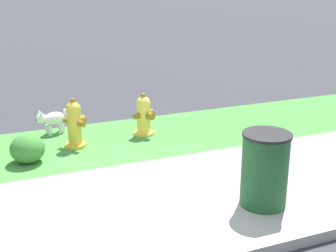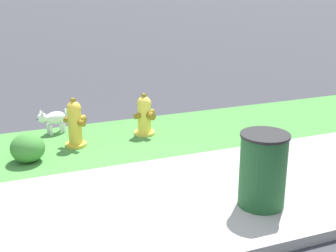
{
  "view_description": "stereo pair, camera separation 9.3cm",
  "coord_description": "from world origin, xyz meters",
  "px_view_note": "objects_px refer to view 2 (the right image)",
  "views": [
    {
      "loc": [
        -1.46,
        -4.49,
        2.56
      ],
      "look_at": [
        0.98,
        1.45,
        0.4
      ],
      "focal_mm": 50.0,
      "sensor_mm": 36.0,
      "label": 1
    },
    {
      "loc": [
        -1.37,
        -4.53,
        2.56
      ],
      "look_at": [
        0.98,
        1.45,
        0.4
      ],
      "focal_mm": 50.0,
      "sensor_mm": 36.0,
      "label": 2
    }
  ],
  "objects_px": {
    "fire_hydrant_near_corner": "(75,123)",
    "shrub_bush_far_verge": "(28,148)",
    "small_white_dog": "(53,119)",
    "trash_bin": "(263,170)",
    "fire_hydrant_at_driveway": "(145,115)"
  },
  "relations": [
    {
      "from": "small_white_dog",
      "to": "shrub_bush_far_verge",
      "type": "relative_size",
      "value": 1.08
    },
    {
      "from": "fire_hydrant_near_corner",
      "to": "shrub_bush_far_verge",
      "type": "relative_size",
      "value": 1.58
    },
    {
      "from": "fire_hydrant_near_corner",
      "to": "trash_bin",
      "type": "bearing_deg",
      "value": -4.22
    },
    {
      "from": "fire_hydrant_at_driveway",
      "to": "shrub_bush_far_verge",
      "type": "xyz_separation_m",
      "value": [
        -1.88,
        -0.48,
        -0.12
      ]
    },
    {
      "from": "fire_hydrant_near_corner",
      "to": "trash_bin",
      "type": "distance_m",
      "value": 3.1
    },
    {
      "from": "fire_hydrant_near_corner",
      "to": "shrub_bush_far_verge",
      "type": "xyz_separation_m",
      "value": [
        -0.74,
        -0.36,
        -0.16
      ]
    },
    {
      "from": "small_white_dog",
      "to": "trash_bin",
      "type": "distance_m",
      "value": 3.83
    },
    {
      "from": "shrub_bush_far_verge",
      "to": "fire_hydrant_at_driveway",
      "type": "bearing_deg",
      "value": 14.42
    },
    {
      "from": "trash_bin",
      "to": "shrub_bush_far_verge",
      "type": "xyz_separation_m",
      "value": [
        -2.33,
        2.3,
        -0.23
      ]
    },
    {
      "from": "small_white_dog",
      "to": "fire_hydrant_near_corner",
      "type": "bearing_deg",
      "value": 94.61
    },
    {
      "from": "trash_bin",
      "to": "shrub_bush_far_verge",
      "type": "height_order",
      "value": "trash_bin"
    },
    {
      "from": "shrub_bush_far_verge",
      "to": "fire_hydrant_near_corner",
      "type": "bearing_deg",
      "value": 26.18
    },
    {
      "from": "fire_hydrant_near_corner",
      "to": "small_white_dog",
      "type": "xyz_separation_m",
      "value": [
        -0.24,
        0.71,
        -0.11
      ]
    },
    {
      "from": "fire_hydrant_near_corner",
      "to": "shrub_bush_far_verge",
      "type": "bearing_deg",
      "value": -98.99
    },
    {
      "from": "small_white_dog",
      "to": "shrub_bush_far_verge",
      "type": "height_order",
      "value": "small_white_dog"
    }
  ]
}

